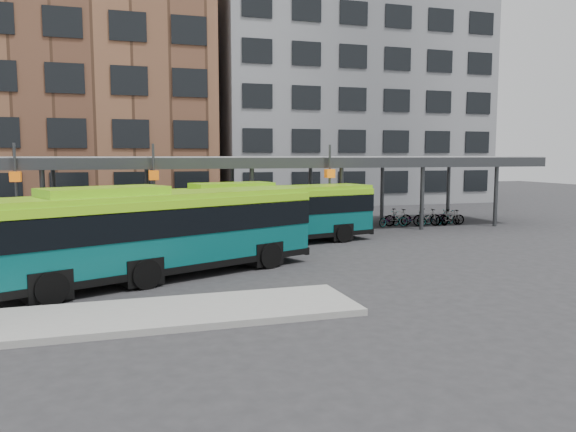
{
  "coord_description": "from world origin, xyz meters",
  "views": [
    {
      "loc": [
        -4.86,
        -17.75,
        4.25
      ],
      "look_at": [
        1.86,
        3.79,
        1.8
      ],
      "focal_mm": 35.0,
      "sensor_mm": 36.0,
      "label": 1
    }
  ],
  "objects": [
    {
      "name": "ground",
      "position": [
        0.0,
        0.0,
        0.0
      ],
      "size": [
        120.0,
        120.0,
        0.0
      ],
      "primitive_type": "plane",
      "color": "#28282B",
      "rests_on": "ground"
    },
    {
      "name": "boarding_island",
      "position": [
        -5.5,
        -3.0,
        0.09
      ],
      "size": [
        14.0,
        3.0,
        0.18
      ],
      "primitive_type": "cube",
      "color": "gray",
      "rests_on": "ground"
    },
    {
      "name": "canopy",
      "position": [
        -0.06,
        12.87,
        3.91
      ],
      "size": [
        40.0,
        6.53,
        4.8
      ],
      "color": "#999B9E",
      "rests_on": "ground"
    },
    {
      "name": "building_brick",
      "position": [
        -10.0,
        32.0,
        11.0
      ],
      "size": [
        26.0,
        14.0,
        22.0
      ],
      "primitive_type": "cube",
      "color": "brown",
      "rests_on": "ground"
    },
    {
      "name": "building_grey",
      "position": [
        16.0,
        32.0,
        10.0
      ],
      "size": [
        24.0,
        14.0,
        20.0
      ],
      "primitive_type": "cube",
      "color": "slate",
      "rests_on": "ground"
    },
    {
      "name": "bus_front",
      "position": [
        -3.41,
        1.87,
        1.68
      ],
      "size": [
        11.76,
        6.94,
        3.24
      ],
      "rotation": [
        0.0,
        0.0,
        0.41
      ],
      "color": "#074D4E",
      "rests_on": "ground"
    },
    {
      "name": "bus_rear",
      "position": [
        1.99,
        7.61,
        1.57
      ],
      "size": [
        11.17,
        4.77,
        3.01
      ],
      "rotation": [
        0.0,
        0.0,
        0.23
      ],
      "color": "#074D4E",
      "rests_on": "ground"
    },
    {
      "name": "bike_rack",
      "position": [
        13.11,
        12.01,
        0.48
      ],
      "size": [
        5.81,
        1.43,
        1.08
      ],
      "color": "slate",
      "rests_on": "ground"
    }
  ]
}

